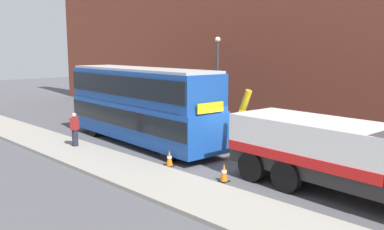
{
  "coord_description": "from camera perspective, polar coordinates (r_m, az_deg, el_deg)",
  "views": [
    {
      "loc": [
        11.08,
        -13.63,
        4.99
      ],
      "look_at": [
        -2.29,
        -0.56,
        2.0
      ],
      "focal_mm": 38.13,
      "sensor_mm": 36.0,
      "label": 1
    }
  ],
  "objects": [
    {
      "name": "ground_plane",
      "position": [
        18.25,
        6.34,
        -6.83
      ],
      "size": [
        120.0,
        120.0,
        0.0
      ],
      "primitive_type": "plane",
      "color": "#4C4C51"
    },
    {
      "name": "near_kerb",
      "position": [
        15.35,
        -3.8,
        -9.6
      ],
      "size": [
        60.0,
        2.8,
        0.15
      ],
      "primitive_type": "cube",
      "color": "gray",
      "rests_on": "ground_plane"
    },
    {
      "name": "recovery_tow_truck",
      "position": [
        14.45,
        22.86,
        -4.55
      ],
      "size": [
        10.22,
        3.25,
        3.67
      ],
      "rotation": [
        0.0,
        0.0,
        -0.07
      ],
      "color": "#2D2D2D",
      "rests_on": "ground_plane"
    },
    {
      "name": "double_decker_bus",
      "position": [
        21.89,
        -7.3,
        1.77
      ],
      "size": [
        11.16,
        3.3,
        4.06
      ],
      "rotation": [
        0.0,
        0.0,
        -0.07
      ],
      "color": "#19479E",
      "rests_on": "ground_plane"
    },
    {
      "name": "pedestrian_onlooker",
      "position": [
        21.49,
        -16.08,
        -2.01
      ],
      "size": [
        0.39,
        0.47,
        1.71
      ],
      "rotation": [
        0.0,
        0.0,
        0.4
      ],
      "color": "#232333",
      "rests_on": "near_kerb"
    },
    {
      "name": "traffic_cone_near_bus",
      "position": [
        17.75,
        -3.18,
        -6.11
      ],
      "size": [
        0.36,
        0.36,
        0.72
      ],
      "color": "orange",
      "rests_on": "ground_plane"
    },
    {
      "name": "traffic_cone_midway",
      "position": [
        15.77,
        4.5,
        -8.08
      ],
      "size": [
        0.36,
        0.36,
        0.72
      ],
      "color": "orange",
      "rests_on": "ground_plane"
    },
    {
      "name": "street_lamp",
      "position": [
        26.76,
        3.57,
        5.81
      ],
      "size": [
        0.36,
        0.36,
        5.83
      ],
      "color": "#38383D",
      "rests_on": "ground_plane"
    }
  ]
}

